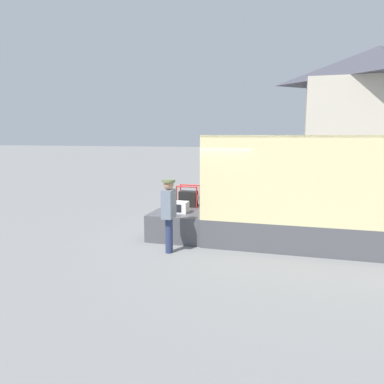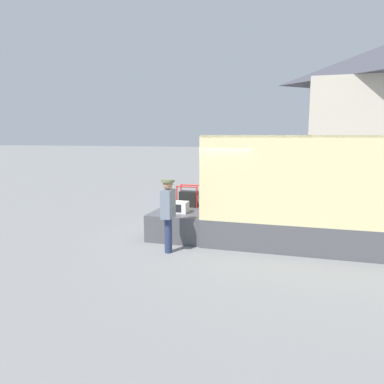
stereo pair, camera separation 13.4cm
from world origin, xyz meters
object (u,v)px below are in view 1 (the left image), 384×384
object	(u,v)px
microwave	(180,207)
portable_generator	(189,198)
box_truck	(378,211)
worker_person	(169,208)

from	to	relation	value
microwave	portable_generator	size ratio (longest dim) A/B	0.69
box_truck	worker_person	size ratio (longest dim) A/B	3.95
box_truck	portable_generator	world-z (taller)	box_truck
box_truck	worker_person	bearing A→B (deg)	-160.83
box_truck	microwave	world-z (taller)	box_truck
box_truck	portable_generator	bearing A→B (deg)	173.93
portable_generator	worker_person	distance (m)	2.23
box_truck	worker_person	distance (m)	5.14
box_truck	microwave	xyz separation A→B (m)	(-4.99, -0.42, -0.09)
microwave	portable_generator	distance (m)	0.96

